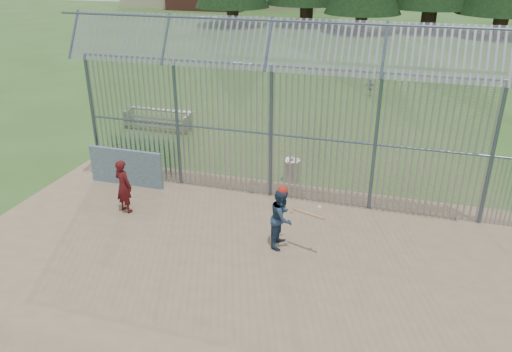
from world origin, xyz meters
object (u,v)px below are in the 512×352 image
(batter, at_px, (282,218))
(bleacher, at_px, (158,119))
(dugout_wall, at_px, (126,167))
(trash_can, at_px, (292,170))
(onlooker, at_px, (124,186))

(batter, bearing_deg, bleacher, 47.15)
(dugout_wall, height_order, bleacher, dugout_wall)
(trash_can, bearing_deg, bleacher, 151.66)
(onlooker, bearing_deg, bleacher, -51.09)
(batter, bearing_deg, trash_can, 12.29)
(dugout_wall, distance_m, bleacher, 5.66)
(dugout_wall, relative_size, trash_can, 3.05)
(onlooker, height_order, trash_can, onlooker)
(batter, distance_m, onlooker, 4.77)
(dugout_wall, relative_size, bleacher, 0.83)
(onlooker, relative_size, bleacher, 0.53)
(dugout_wall, bearing_deg, onlooker, -61.32)
(batter, relative_size, bleacher, 0.52)
(onlooker, distance_m, trash_can, 5.37)
(trash_can, height_order, bleacher, trash_can)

